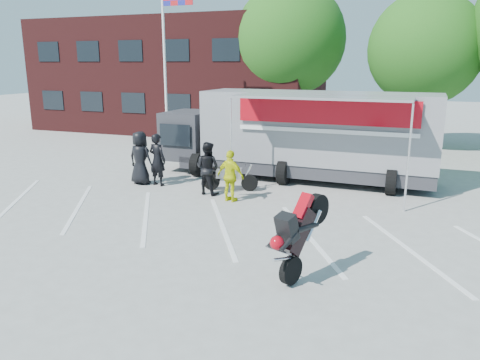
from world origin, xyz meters
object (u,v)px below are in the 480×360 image
Objects in this scene: parked_motorcycle at (230,190)px; spectator_hivis at (231,176)px; flagpole at (169,47)px; spectator_leather_b at (157,160)px; tree_left at (290,40)px; transporter_truck at (303,179)px; spectator_leather_c at (208,168)px; tree_mid at (425,49)px; stunt_bike_rider at (309,275)px; spectator_leather_a at (140,158)px.

spectator_hivis is (0.50, -1.23, 0.83)m from parked_motorcycle.
spectator_leather_b is (2.60, -5.82, -4.11)m from flagpole.
tree_left is 12.80m from spectator_leather_b.
parked_motorcycle is at bearing -128.00° from transporter_truck.
tree_left is 13.11m from spectator_leather_c.
tree_mid is (11.24, 5.00, -0.11)m from flagpole.
transporter_truck is at bearing -118.86° from spectator_leather_c.
transporter_truck is 5.29× the size of parked_motorcycle.
stunt_bike_rider is at bearing -50.16° from flagpole.
flagpole is 4.84× the size of spectator_hivis.
spectator_leather_c is (-0.55, -0.69, 0.89)m from parked_motorcycle.
tree_left is 4.47× the size of spectator_leather_a.
tree_left is 4.43× the size of parked_motorcycle.
stunt_bike_rider is (4.04, -5.65, 0.00)m from parked_motorcycle.
parked_motorcycle is 1.01× the size of spectator_leather_a.
tree_mid is 13.08m from parked_motorcycle.
tree_mid is at bearing 23.97° from flagpole.
spectator_leather_b reaches higher than spectator_hivis.
spectator_leather_a is at bearing -71.85° from flagpole.
spectator_leather_c is (4.76, -6.24, -4.17)m from flagpole.
tree_mid is at bearing -8.13° from tree_left.
spectator_leather_b is at bearing -148.83° from transporter_truck.
spectator_leather_c is at bearing -87.57° from tree_left.
stunt_bike_rider is 6.81m from spectator_leather_c.
spectator_hivis is (-3.54, 4.42, 0.83)m from stunt_bike_rider.
transporter_truck is at bearing -53.08° from parked_motorcycle.
tree_left is at bearing 109.63° from transporter_truck.
tree_mid is 14.86m from spectator_leather_a.
spectator_leather_b is 3.35m from spectator_hivis.
stunt_bike_rider is 5.72m from spectator_hivis.
transporter_truck is at bearing -139.59° from spectator_leather_b.
spectator_hivis is at bearing -110.87° from transporter_truck.
stunt_bike_rider is 1.09× the size of spectator_leather_c.
parked_motorcycle is 1.56m from spectator_hivis.
tree_mid is at bearing -118.21° from spectator_leather_b.
flagpole is at bearing 29.80° from parked_motorcycle.
flagpole reaches higher than spectator_leather_a.
transporter_truck is at bearing -23.13° from flagpole.
transporter_truck is 4.12m from spectator_leather_c.
spectator_leather_a is 0.68m from spectator_leather_b.
tree_left is (4.24, 6.00, 0.51)m from flagpole.
tree_mid is 10.29m from transporter_truck.
spectator_leather_a is 2.87m from spectator_leather_c.
spectator_hivis is (1.57, -12.78, -4.74)m from tree_left.
tree_left is at bearing -8.66° from parked_motorcycle.
spectator_leather_a reaches higher than stunt_bike_rider.
transporter_truck reaches higher than stunt_bike_rider.
flagpole is 4.10× the size of parked_motorcycle.
spectator_leather_b is (-4.69, -2.71, 0.94)m from transporter_truck.
parked_motorcycle is 1.10× the size of spectator_leather_c.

